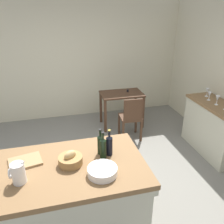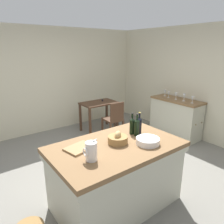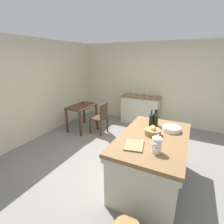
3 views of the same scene
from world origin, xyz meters
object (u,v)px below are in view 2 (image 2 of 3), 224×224
(writing_desk, at_px, (99,107))
(wine_bottle_dark, at_px, (139,125))
(wine_bottle_green, at_px, (137,127))
(wine_bottle_amber, at_px, (132,126))
(wine_glass_far_right, at_px, (165,92))
(wine_glass_right, at_px, (169,93))
(wine_glass_left, at_px, (184,96))
(side_cabinet, at_px, (175,118))
(wash_bowl, at_px, (148,141))
(island_table, at_px, (116,173))
(wooden_chair, at_px, (114,119))
(bread_basket, at_px, (118,139))
(wine_glass_far_left, at_px, (193,98))
(wine_glass_middle, at_px, (176,95))
(cutting_board, at_px, (80,148))
(pitcher, at_px, (91,151))

(writing_desk, distance_m, wine_bottle_dark, 2.52)
(wine_bottle_green, bearing_deg, wine_bottle_amber, 95.81)
(wine_bottle_green, xyz_separation_m, wine_glass_far_right, (2.28, 1.38, -0.00))
(wine_glass_right, bearing_deg, wine_glass_left, -90.03)
(side_cabinet, relative_size, wine_bottle_green, 3.85)
(writing_desk, distance_m, wine_glass_right, 1.78)
(wash_bowl, relative_size, wine_glass_far_right, 1.96)
(wine_glass_far_right, bearing_deg, island_table, -151.90)
(wooden_chair, distance_m, bread_basket, 2.24)
(wine_glass_right, bearing_deg, wine_bottle_green, -151.50)
(wine_glass_far_left, distance_m, wine_glass_middle, 0.44)
(cutting_board, height_order, wine_glass_left, wine_glass_left)
(side_cabinet, height_order, bread_basket, bread_basket)
(writing_desk, relative_size, wine_glass_middle, 5.66)
(cutting_board, bearing_deg, side_cabinet, 15.30)
(side_cabinet, bearing_deg, cutting_board, -164.70)
(island_table, bearing_deg, pitcher, -163.49)
(pitcher, relative_size, wine_bottle_dark, 0.80)
(wine_bottle_dark, bearing_deg, wine_glass_far_right, 31.30)
(island_table, xyz_separation_m, wine_glass_far_left, (2.59, 0.59, 0.54))
(wash_bowl, bearing_deg, island_table, 146.63)
(wine_bottle_dark, height_order, wine_glass_far_left, wine_bottle_dark)
(cutting_board, bearing_deg, wine_glass_right, 19.44)
(bread_basket, bearing_deg, wooden_chair, 53.68)
(wine_glass_middle, bearing_deg, island_table, -158.30)
(wine_glass_far_right, bearing_deg, wine_glass_middle, -101.92)
(wine_glass_far_right, bearing_deg, cutting_board, -158.11)
(side_cabinet, bearing_deg, wine_glass_right, 97.89)
(wine_bottle_green, xyz_separation_m, wine_glass_right, (2.20, 1.19, -0.00))
(wine_glass_far_left, distance_m, wine_glass_right, 0.66)
(island_table, xyz_separation_m, pitcher, (-0.46, -0.14, 0.53))
(cutting_board, bearing_deg, island_table, -22.55)
(wine_glass_left, relative_size, wine_glass_right, 1.13)
(wooden_chair, height_order, cutting_board, cutting_board)
(wash_bowl, relative_size, wine_bottle_green, 0.94)
(wooden_chair, xyz_separation_m, bread_basket, (-1.30, -1.77, 0.47))
(bread_basket, height_order, wine_glass_far_right, wine_glass_far_right)
(side_cabinet, distance_m, writing_desk, 1.93)
(writing_desk, height_order, wine_bottle_dark, wine_bottle_dark)
(wash_bowl, height_order, wine_glass_right, wine_glass_right)
(bread_basket, relative_size, cutting_board, 0.77)
(bread_basket, distance_m, wine_bottle_amber, 0.38)
(bread_basket, relative_size, wine_bottle_green, 0.80)
(wooden_chair, distance_m, cutting_board, 2.44)
(cutting_board, bearing_deg, wine_glass_far_right, 21.89)
(wine_glass_far_right, bearing_deg, wash_bowl, -144.80)
(wine_bottle_amber, distance_m, wine_glass_far_left, 2.24)
(side_cabinet, relative_size, wash_bowl, 4.09)
(wine_glass_middle, bearing_deg, wine_glass_far_left, -91.76)
(wine_bottle_dark, height_order, wine_bottle_amber, wine_bottle_dark)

